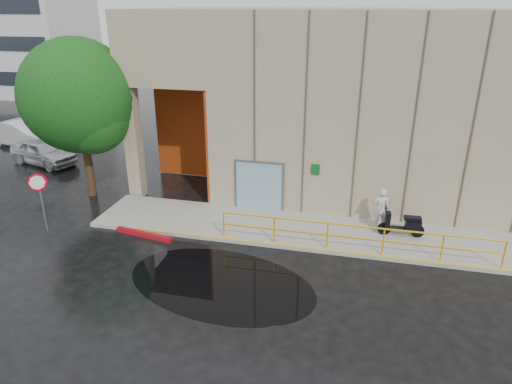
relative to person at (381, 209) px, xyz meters
The scene contains 14 objects.
ground 7.35m from the person, 134.64° to the right, with size 120.00×120.00×0.00m, color black.
sidewalk 1.60m from the person, 148.57° to the right, with size 20.00×3.00×0.15m, color gray.
building 6.64m from the person, 90.19° to the left, with size 20.00×10.17×8.00m.
guardrail 2.23m from the person, 113.14° to the right, with size 9.56×0.06×1.03m.
distant_building 40.73m from the person, 145.47° to the left, with size 12.00×8.08×15.00m.
person is the anchor object (origin of this frame).
scooter 0.90m from the person, 27.83° to the right, with size 1.70×0.62×1.30m.
stop_sign 12.90m from the person, 167.01° to the right, with size 0.60×0.46×2.40m.
red_curb 9.06m from the person, 164.26° to the right, with size 2.40×0.18×0.18m, color maroon.
puddle 6.90m from the person, 135.98° to the right, with size 6.26×3.85×0.01m, color black.
car_a 18.28m from the person, 167.03° to the left, with size 1.62×4.03×1.37m, color silver.
car_b 22.20m from the person, 162.17° to the left, with size 1.70×4.86×1.60m, color silver.
car_c 21.14m from the person, 154.80° to the left, with size 1.67×4.11×1.19m, color #ADAFB4.
tree_near 13.15m from the person, behind, with size 4.87×4.87×7.00m.
Camera 1 is at (4.13, -11.23, 8.19)m, focal length 32.00 mm.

